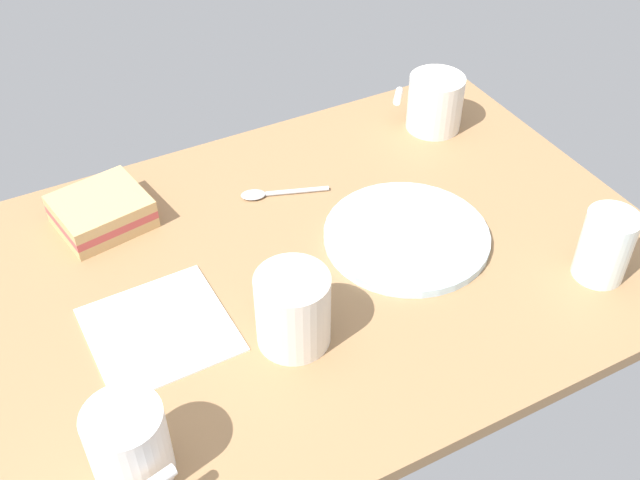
{
  "coord_description": "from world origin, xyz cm",
  "views": [
    {
      "loc": [
        -34.96,
        -66.21,
        71.57
      ],
      "look_at": [
        0.0,
        0.0,
        5.0
      ],
      "focal_mm": 43.11,
      "sensor_mm": 36.0,
      "label": 1
    }
  ],
  "objects_px": {
    "sandwich_main": "(102,212)",
    "paper_napkin": "(159,330)",
    "plate_of_food": "(407,236)",
    "coffee_mug_black": "(293,309)",
    "coffee_mug_milky": "(435,102)",
    "coffee_mug_spare": "(129,445)",
    "glass_of_milk": "(605,248)",
    "spoon": "(271,193)"
  },
  "relations": [
    {
      "from": "coffee_mug_spare",
      "to": "coffee_mug_black",
      "type": "bearing_deg",
      "value": 21.55
    },
    {
      "from": "coffee_mug_milky",
      "to": "spoon",
      "type": "relative_size",
      "value": 0.85
    },
    {
      "from": "plate_of_food",
      "to": "paper_napkin",
      "type": "bearing_deg",
      "value": -179.82
    },
    {
      "from": "spoon",
      "to": "coffee_mug_black",
      "type": "bearing_deg",
      "value": -109.42
    },
    {
      "from": "coffee_mug_black",
      "to": "spoon",
      "type": "height_order",
      "value": "coffee_mug_black"
    },
    {
      "from": "coffee_mug_spare",
      "to": "sandwich_main",
      "type": "bearing_deg",
      "value": 78.6
    },
    {
      "from": "coffee_mug_black",
      "to": "coffee_mug_spare",
      "type": "distance_m",
      "value": 0.24
    },
    {
      "from": "spoon",
      "to": "plate_of_food",
      "type": "bearing_deg",
      "value": -54.88
    },
    {
      "from": "coffee_mug_black",
      "to": "paper_napkin",
      "type": "bearing_deg",
      "value": 148.19
    },
    {
      "from": "coffee_mug_black",
      "to": "glass_of_milk",
      "type": "relative_size",
      "value": 1.17
    },
    {
      "from": "coffee_mug_spare",
      "to": "sandwich_main",
      "type": "relative_size",
      "value": 0.76
    },
    {
      "from": "sandwich_main",
      "to": "coffee_mug_black",
      "type": "bearing_deg",
      "value": -65.66
    },
    {
      "from": "coffee_mug_spare",
      "to": "sandwich_main",
      "type": "distance_m",
      "value": 0.41
    },
    {
      "from": "glass_of_milk",
      "to": "spoon",
      "type": "distance_m",
      "value": 0.46
    },
    {
      "from": "coffee_mug_spare",
      "to": "sandwich_main",
      "type": "height_order",
      "value": "coffee_mug_spare"
    },
    {
      "from": "coffee_mug_black",
      "to": "coffee_mug_milky",
      "type": "bearing_deg",
      "value": 36.9
    },
    {
      "from": "coffee_mug_black",
      "to": "sandwich_main",
      "type": "relative_size",
      "value": 0.83
    },
    {
      "from": "sandwich_main",
      "to": "glass_of_milk",
      "type": "height_order",
      "value": "glass_of_milk"
    },
    {
      "from": "spoon",
      "to": "paper_napkin",
      "type": "distance_m",
      "value": 0.29
    },
    {
      "from": "coffee_mug_spare",
      "to": "coffee_mug_milky",
      "type": "bearing_deg",
      "value": 31.99
    },
    {
      "from": "coffee_mug_spare",
      "to": "paper_napkin",
      "type": "distance_m",
      "value": 0.2
    },
    {
      "from": "coffee_mug_black",
      "to": "spoon",
      "type": "xyz_separation_m",
      "value": [
        0.09,
        0.26,
        -0.05
      ]
    },
    {
      "from": "coffee_mug_black",
      "to": "coffee_mug_milky",
      "type": "height_order",
      "value": "coffee_mug_black"
    },
    {
      "from": "glass_of_milk",
      "to": "paper_napkin",
      "type": "xyz_separation_m",
      "value": [
        -0.54,
        0.17,
        -0.04
      ]
    },
    {
      "from": "coffee_mug_black",
      "to": "paper_napkin",
      "type": "xyz_separation_m",
      "value": [
        -0.14,
        0.09,
        -0.05
      ]
    },
    {
      "from": "sandwich_main",
      "to": "paper_napkin",
      "type": "xyz_separation_m",
      "value": [
        0.0,
        -0.23,
        -0.02
      ]
    },
    {
      "from": "plate_of_food",
      "to": "spoon",
      "type": "height_order",
      "value": "plate_of_food"
    },
    {
      "from": "coffee_mug_spare",
      "to": "glass_of_milk",
      "type": "xyz_separation_m",
      "value": [
        0.62,
        0.0,
        -0.01
      ]
    },
    {
      "from": "plate_of_food",
      "to": "coffee_mug_black",
      "type": "xyz_separation_m",
      "value": [
        -0.21,
        -0.09,
        0.04
      ]
    },
    {
      "from": "plate_of_food",
      "to": "coffee_mug_spare",
      "type": "bearing_deg",
      "value": -158.21
    },
    {
      "from": "coffee_mug_black",
      "to": "sandwich_main",
      "type": "xyz_separation_m",
      "value": [
        -0.14,
        0.31,
        -0.03
      ]
    },
    {
      "from": "sandwich_main",
      "to": "glass_of_milk",
      "type": "bearing_deg",
      "value": -36.39
    },
    {
      "from": "sandwich_main",
      "to": "spoon",
      "type": "xyz_separation_m",
      "value": [
        0.23,
        -0.05,
        -0.02
      ]
    },
    {
      "from": "plate_of_food",
      "to": "glass_of_milk",
      "type": "bearing_deg",
      "value": -43.2
    },
    {
      "from": "sandwich_main",
      "to": "spoon",
      "type": "distance_m",
      "value": 0.24
    },
    {
      "from": "plate_of_food",
      "to": "coffee_mug_milky",
      "type": "distance_m",
      "value": 0.29
    },
    {
      "from": "spoon",
      "to": "coffee_mug_milky",
      "type": "bearing_deg",
      "value": 7.63
    },
    {
      "from": "spoon",
      "to": "glass_of_milk",
      "type": "bearing_deg",
      "value": -48.56
    },
    {
      "from": "coffee_mug_milky",
      "to": "coffee_mug_spare",
      "type": "relative_size",
      "value": 1.05
    },
    {
      "from": "coffee_mug_spare",
      "to": "plate_of_food",
      "type": "bearing_deg",
      "value": 21.79
    },
    {
      "from": "plate_of_food",
      "to": "glass_of_milk",
      "type": "distance_m",
      "value": 0.25
    },
    {
      "from": "coffee_mug_black",
      "to": "coffee_mug_milky",
      "type": "distance_m",
      "value": 0.5
    }
  ]
}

